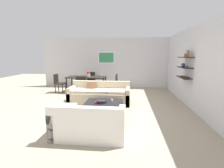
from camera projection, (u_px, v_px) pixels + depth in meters
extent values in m
plane|color=tan|center=(102.00, 105.00, 5.86)|extent=(18.00, 18.00, 0.00)
cube|color=silver|center=(117.00, 63.00, 9.05)|extent=(8.40, 0.06, 2.70)
cube|color=white|center=(106.00, 58.00, 9.02)|extent=(0.95, 0.02, 0.66)
cube|color=#338C59|center=(106.00, 58.00, 9.00)|extent=(0.80, 0.01, 0.53)
cube|color=silver|center=(187.00, 67.00, 5.91)|extent=(0.06, 8.20, 2.70)
cube|color=black|center=(185.00, 57.00, 5.62)|extent=(0.28, 0.90, 0.02)
cube|color=black|center=(185.00, 68.00, 5.68)|extent=(0.28, 0.90, 0.02)
cube|color=black|center=(184.00, 78.00, 5.74)|extent=(0.28, 0.90, 0.02)
cylinder|color=olive|center=(188.00, 54.00, 5.40)|extent=(0.10, 0.10, 0.22)
sphere|color=#4C518C|center=(183.00, 65.00, 5.84)|extent=(0.14, 0.14, 0.14)
cylinder|color=#D85933|center=(185.00, 55.00, 5.66)|extent=(0.07, 0.07, 0.12)
cube|color=#4C1E19|center=(185.00, 77.00, 5.59)|extent=(0.20, 0.28, 0.03)
cube|color=beige|center=(99.00, 98.00, 6.13)|extent=(2.24, 0.90, 0.42)
cube|color=beige|center=(101.00, 85.00, 6.42)|extent=(2.24, 0.16, 0.36)
cube|color=beige|center=(72.00, 94.00, 6.22)|extent=(0.14, 0.90, 0.60)
cube|color=beige|center=(128.00, 96.00, 6.01)|extent=(0.14, 0.90, 0.60)
cube|color=beige|center=(82.00, 91.00, 6.11)|extent=(0.63, 0.70, 0.10)
cube|color=beige|center=(99.00, 91.00, 6.04)|extent=(0.63, 0.70, 0.10)
cube|color=beige|center=(117.00, 91.00, 5.98)|extent=(0.63, 0.70, 0.10)
cube|color=#99724C|center=(92.00, 86.00, 6.28)|extent=(0.37, 0.17, 0.36)
cube|color=white|center=(90.00, 126.00, 3.66)|extent=(1.56, 0.90, 0.42)
cube|color=white|center=(85.00, 116.00, 3.23)|extent=(1.56, 0.16, 0.36)
cube|color=white|center=(122.00, 124.00, 3.57)|extent=(0.14, 0.90, 0.60)
cube|color=white|center=(59.00, 121.00, 3.72)|extent=(0.14, 0.90, 0.60)
cube|color=white|center=(104.00, 115.00, 3.62)|extent=(0.62, 0.70, 0.10)
cube|color=white|center=(76.00, 114.00, 3.69)|extent=(0.62, 0.70, 0.10)
cube|color=white|center=(68.00, 112.00, 3.45)|extent=(0.37, 0.14, 0.36)
cube|color=black|center=(104.00, 109.00, 4.89)|extent=(1.11, 1.02, 0.38)
cylinder|color=black|center=(101.00, 101.00, 4.89)|extent=(0.34, 0.34, 0.07)
torus|color=black|center=(101.00, 100.00, 4.88)|extent=(0.34, 0.34, 0.02)
cylinder|color=silver|center=(112.00, 101.00, 4.94)|extent=(0.07, 0.07, 0.09)
sphere|color=red|center=(96.00, 103.00, 4.75)|extent=(0.07, 0.07, 0.07)
cube|color=black|center=(87.00, 77.00, 7.87)|extent=(1.86, 0.85, 0.04)
cylinder|color=black|center=(67.00, 86.00, 7.66)|extent=(0.06, 0.06, 0.71)
cylinder|color=black|center=(103.00, 87.00, 7.49)|extent=(0.06, 0.06, 0.71)
cylinder|color=black|center=(72.00, 83.00, 8.38)|extent=(0.06, 0.06, 0.71)
cylinder|color=black|center=(106.00, 84.00, 8.20)|extent=(0.06, 0.06, 0.71)
cube|color=black|center=(90.00, 81.00, 8.65)|extent=(0.44, 0.44, 0.04)
cube|color=black|center=(91.00, 76.00, 8.80)|extent=(0.44, 0.04, 0.43)
cylinder|color=black|center=(86.00, 86.00, 8.53)|extent=(0.04, 0.04, 0.41)
cylinder|color=black|center=(93.00, 86.00, 8.49)|extent=(0.04, 0.04, 0.41)
cylinder|color=black|center=(88.00, 84.00, 8.88)|extent=(0.04, 0.04, 0.41)
cylinder|color=black|center=(94.00, 85.00, 8.85)|extent=(0.04, 0.04, 0.41)
cube|color=black|center=(60.00, 83.00, 7.86)|extent=(0.44, 0.44, 0.04)
cube|color=black|center=(56.00, 79.00, 7.84)|extent=(0.04, 0.44, 0.43)
cylinder|color=black|center=(63.00, 89.00, 7.70)|extent=(0.04, 0.04, 0.41)
cylinder|color=black|center=(66.00, 87.00, 8.05)|extent=(0.04, 0.04, 0.41)
cylinder|color=black|center=(55.00, 89.00, 7.74)|extent=(0.04, 0.04, 0.41)
cylinder|color=black|center=(58.00, 87.00, 8.09)|extent=(0.04, 0.04, 0.41)
cube|color=black|center=(112.00, 84.00, 7.61)|extent=(0.44, 0.44, 0.04)
cube|color=black|center=(116.00, 79.00, 7.55)|extent=(0.04, 0.44, 0.43)
cylinder|color=black|center=(109.00, 88.00, 7.84)|extent=(0.04, 0.04, 0.41)
cylinder|color=black|center=(108.00, 90.00, 7.49)|extent=(0.04, 0.04, 0.41)
cylinder|color=black|center=(116.00, 88.00, 7.80)|extent=(0.04, 0.04, 0.41)
cylinder|color=black|center=(115.00, 90.00, 7.45)|extent=(0.04, 0.04, 0.41)
cube|color=black|center=(82.00, 86.00, 7.19)|extent=(0.44, 0.44, 0.04)
cube|color=black|center=(81.00, 82.00, 6.95)|extent=(0.44, 0.04, 0.43)
cylinder|color=black|center=(88.00, 90.00, 7.39)|extent=(0.04, 0.04, 0.41)
cylinder|color=black|center=(80.00, 90.00, 7.42)|extent=(0.04, 0.04, 0.41)
cylinder|color=black|center=(86.00, 92.00, 7.04)|extent=(0.04, 0.04, 0.41)
cylinder|color=black|center=(77.00, 92.00, 7.07)|extent=(0.04, 0.04, 0.41)
cube|color=black|center=(113.00, 83.00, 7.98)|extent=(0.44, 0.44, 0.04)
cube|color=black|center=(117.00, 78.00, 7.92)|extent=(0.04, 0.44, 0.43)
cylinder|color=black|center=(110.00, 87.00, 8.21)|extent=(0.04, 0.04, 0.41)
cylinder|color=black|center=(109.00, 88.00, 7.86)|extent=(0.04, 0.04, 0.41)
cylinder|color=black|center=(117.00, 87.00, 8.18)|extent=(0.04, 0.04, 0.41)
cylinder|color=black|center=(116.00, 88.00, 7.83)|extent=(0.04, 0.04, 0.41)
cylinder|color=silver|center=(101.00, 77.00, 7.90)|extent=(0.06, 0.06, 0.01)
cylinder|color=silver|center=(101.00, 76.00, 7.89)|extent=(0.01, 0.01, 0.08)
cylinder|color=silver|center=(101.00, 74.00, 7.87)|extent=(0.07, 0.07, 0.09)
cylinder|color=silver|center=(88.00, 76.00, 8.22)|extent=(0.06, 0.06, 0.01)
cylinder|color=silver|center=(88.00, 75.00, 8.21)|extent=(0.01, 0.01, 0.06)
cylinder|color=silver|center=(88.00, 74.00, 8.20)|extent=(0.08, 0.08, 0.08)
cylinder|color=silver|center=(72.00, 77.00, 7.83)|extent=(0.06, 0.06, 0.01)
cylinder|color=silver|center=(72.00, 76.00, 7.82)|extent=(0.01, 0.01, 0.08)
cylinder|color=silver|center=(72.00, 74.00, 7.81)|extent=(0.08, 0.08, 0.09)
cylinder|color=silver|center=(89.00, 75.00, 7.88)|extent=(0.16, 0.16, 0.15)
sphere|color=red|center=(88.00, 72.00, 7.86)|extent=(0.16, 0.16, 0.16)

